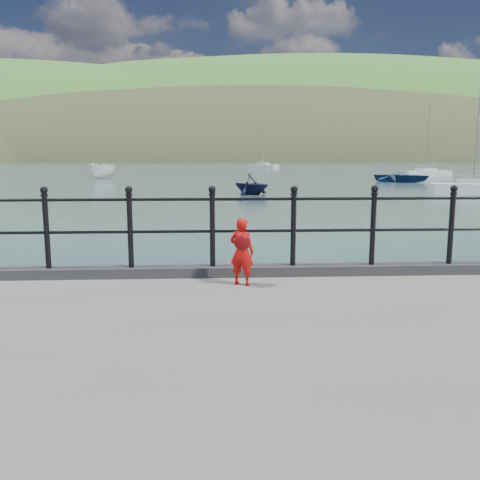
{
  "coord_description": "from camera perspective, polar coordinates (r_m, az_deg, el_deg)",
  "views": [
    {
      "loc": [
        -0.58,
        -7.55,
        2.8
      ],
      "look_at": [
        -0.2,
        -0.2,
        1.55
      ],
      "focal_mm": 38.0,
      "sensor_mm": 36.0,
      "label": 1
    }
  ],
  "objects": [
    {
      "name": "launch_navy",
      "position": [
        35.28,
        1.27,
        6.31
      ],
      "size": [
        3.72,
        3.69,
        1.48
      ],
      "primitive_type": "imported",
      "rotation": [
        0.0,
        0.0,
        0.83
      ],
      "color": "black",
      "rests_on": "ground"
    },
    {
      "name": "launch_white",
      "position": [
        60.03,
        -15.17,
        7.51
      ],
      "size": [
        3.19,
        4.99,
        1.81
      ],
      "primitive_type": "imported",
      "rotation": [
        0.0,
        0.0,
        -0.33
      ],
      "color": "white",
      "rests_on": "ground"
    },
    {
      "name": "sailboat_deep",
      "position": [
        103.23,
        2.65,
        8.28
      ],
      "size": [
        6.07,
        5.91,
        9.59
      ],
      "rotation": [
        0.0,
        0.0,
        -0.76
      ],
      "color": "silver",
      "rests_on": "ground"
    },
    {
      "name": "sailboat_near",
      "position": [
        40.25,
        24.68,
        5.27
      ],
      "size": [
        6.06,
        2.34,
        8.17
      ],
      "rotation": [
        0.0,
        0.0,
        -0.12
      ],
      "color": "white",
      "rests_on": "ground"
    },
    {
      "name": "launch_blue",
      "position": [
        53.86,
        17.74,
        6.81
      ],
      "size": [
        6.6,
        6.31,
        1.11
      ],
      "primitive_type": "imported",
      "rotation": [
        0.0,
        0.0,
        0.92
      ],
      "color": "navy",
      "rests_on": "ground"
    },
    {
      "name": "far_shore",
      "position": [
        251.29,
        5.93,
        3.81
      ],
      "size": [
        830.0,
        200.0,
        156.0
      ],
      "color": "#333A21",
      "rests_on": "ground"
    },
    {
      "name": "railing",
      "position": [
        7.48,
        1.48,
        2.15
      ],
      "size": [
        18.11,
        0.11,
        1.2
      ],
      "color": "black",
      "rests_on": "kerb"
    },
    {
      "name": "kerb",
      "position": [
        7.62,
        1.45,
        -3.45
      ],
      "size": [
        60.0,
        0.3,
        0.15
      ],
      "primitive_type": "cube",
      "color": "#28282B",
      "rests_on": "quay"
    },
    {
      "name": "ground",
      "position": [
        8.07,
        1.34,
        -10.66
      ],
      "size": [
        600.0,
        600.0,
        0.0
      ],
      "primitive_type": "plane",
      "color": "#2D4251",
      "rests_on": "ground"
    },
    {
      "name": "child",
      "position": [
        6.98,
        0.21,
        -1.23
      ],
      "size": [
        0.41,
        0.36,
        0.94
      ],
      "rotation": [
        0.0,
        0.0,
        2.73
      ],
      "color": "red",
      "rests_on": "quay"
    },
    {
      "name": "sailboat_far",
      "position": [
        68.45,
        20.12,
        7.01
      ],
      "size": [
        7.24,
        4.11,
        9.91
      ],
      "rotation": [
        0.0,
        0.0,
        0.34
      ],
      "color": "silver",
      "rests_on": "ground"
    }
  ]
}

